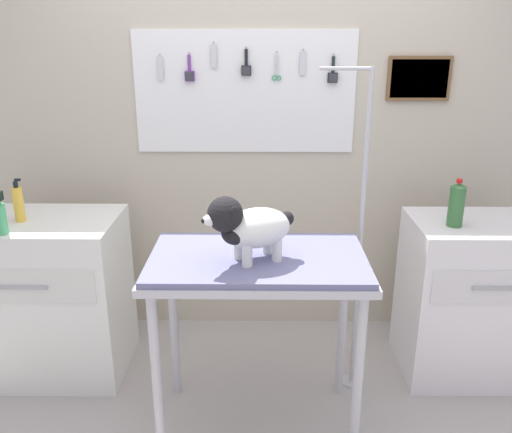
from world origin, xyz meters
name	(u,v)px	position (x,y,z in m)	size (l,w,h in m)	color
rear_wall_panel	(264,152)	(0.00, 1.28, 1.16)	(4.00, 0.11, 2.30)	#BEB49F
grooming_table	(258,276)	(-0.03, 0.27, 0.80)	(1.00, 0.59, 0.90)	#B7B7BC
grooming_arm	(358,251)	(0.48, 0.58, 0.80)	(0.29, 0.11, 1.70)	#B7B7BC
dog	(248,226)	(-0.07, 0.21, 1.07)	(0.41, 0.30, 0.31)	white
counter_left	(51,296)	(-1.19, 0.72, 0.46)	(0.80, 0.58, 0.91)	silver
cabinet_right	(467,298)	(1.14, 0.73, 0.45)	(0.68, 0.54, 0.90)	silver
pump_bottle_white	(0,216)	(-1.28, 0.51, 1.00)	(0.06, 0.06, 0.22)	#40A165
spray_bottle_short	(18,204)	(-1.28, 0.70, 1.01)	(0.06, 0.05, 0.23)	gold
soda_bottle	(456,205)	(0.99, 0.67, 1.02)	(0.08, 0.08, 0.25)	#336835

